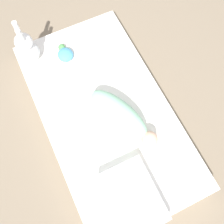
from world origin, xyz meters
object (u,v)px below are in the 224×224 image
object	(u,v)px
bunny_plush	(27,48)
turtle_plush	(65,54)
pillow	(133,197)
swaddled_baby	(121,115)

from	to	relation	value
bunny_plush	turtle_plush	size ratio (longest dim) A/B	2.18
pillow	turtle_plush	bearing A→B (deg)	-0.45
pillow	turtle_plush	size ratio (longest dim) A/B	2.50
turtle_plush	pillow	bearing A→B (deg)	179.55
pillow	turtle_plush	world-z (taller)	pillow
swaddled_baby	bunny_plush	world-z (taller)	bunny_plush
pillow	swaddled_baby	bearing A→B (deg)	-18.09
turtle_plush	swaddled_baby	bearing A→B (deg)	-166.82
swaddled_baby	pillow	xyz separation A→B (m)	(-0.47, 0.15, -0.05)
swaddled_baby	turtle_plush	distance (m)	0.64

